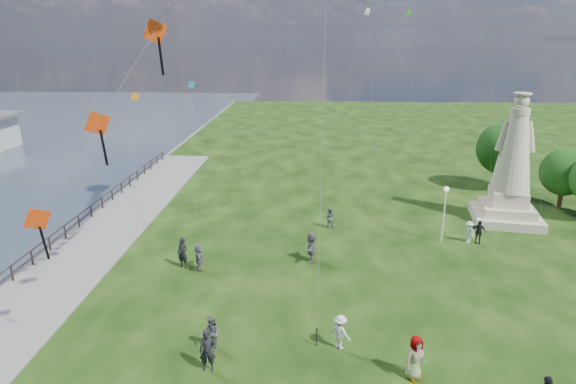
# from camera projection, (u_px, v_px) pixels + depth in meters

# --- Properties ---
(waterfront) EXTENTS (200.00, 200.00, 1.51)m
(waterfront) POSITION_uv_depth(u_px,v_px,m) (42.00, 275.00, 27.65)
(waterfront) COLOR #34404E
(waterfront) RESTS_ON ground
(statue) EXTENTS (5.29, 5.29, 9.39)m
(statue) POSITION_uv_depth(u_px,v_px,m) (511.00, 175.00, 34.67)
(statue) COLOR #B7AC8A
(statue) RESTS_ON ground
(lamppost) EXTENTS (0.36, 0.36, 3.83)m
(lamppost) POSITION_uv_depth(u_px,v_px,m) (445.00, 202.00, 31.25)
(lamppost) COLOR silver
(lamppost) RESTS_ON ground
(tree_row) EXTENTS (8.34, 11.76, 6.01)m
(tree_row) POSITION_uv_depth(u_px,v_px,m) (542.00, 162.00, 39.02)
(tree_row) COLOR #382314
(tree_row) RESTS_ON ground
(person_0) EXTENTS (0.71, 0.50, 1.83)m
(person_0) POSITION_uv_depth(u_px,v_px,m) (208.00, 351.00, 19.36)
(person_0) COLOR black
(person_0) RESTS_ON ground
(person_1) EXTENTS (0.85, 0.90, 1.58)m
(person_1) POSITION_uv_depth(u_px,v_px,m) (212.00, 333.00, 20.71)
(person_1) COLOR #595960
(person_1) RESTS_ON ground
(person_2) EXTENTS (1.14, 1.03, 1.59)m
(person_2) POSITION_uv_depth(u_px,v_px,m) (340.00, 332.00, 20.81)
(person_2) COLOR silver
(person_2) RESTS_ON ground
(person_4) EXTENTS (1.08, 0.96, 1.88)m
(person_4) POSITION_uv_depth(u_px,v_px,m) (415.00, 358.00, 18.91)
(person_4) COLOR #595960
(person_4) RESTS_ON ground
(person_5) EXTENTS (0.97, 1.58, 1.58)m
(person_5) POSITION_uv_depth(u_px,v_px,m) (199.00, 257.00, 27.98)
(person_5) COLOR #595960
(person_5) RESTS_ON ground
(person_6) EXTENTS (0.80, 0.66, 1.89)m
(person_6) POSITION_uv_depth(u_px,v_px,m) (183.00, 253.00, 28.17)
(person_6) COLOR black
(person_6) RESTS_ON ground
(person_7) EXTENTS (0.79, 0.55, 1.49)m
(person_7) POSITION_uv_depth(u_px,v_px,m) (330.00, 218.00, 34.27)
(person_7) COLOR #595960
(person_7) RESTS_ON ground
(person_8) EXTENTS (0.93, 1.09, 1.50)m
(person_8) POSITION_uv_depth(u_px,v_px,m) (469.00, 232.00, 31.71)
(person_8) COLOR silver
(person_8) RESTS_ON ground
(person_9) EXTENTS (1.01, 0.70, 1.58)m
(person_9) POSITION_uv_depth(u_px,v_px,m) (479.00, 232.00, 31.65)
(person_9) COLOR black
(person_9) RESTS_ON ground
(person_11) EXTENTS (0.77, 1.75, 1.87)m
(person_11) POSITION_uv_depth(u_px,v_px,m) (311.00, 247.00, 28.96)
(person_11) COLOR #595960
(person_11) RESTS_ON ground
(red_kite_train) EXTENTS (11.94, 9.35, 20.54)m
(red_kite_train) POSITION_uv_depth(u_px,v_px,m) (150.00, 44.00, 19.16)
(red_kite_train) COLOR black
(red_kite_train) RESTS_ON ground
(small_kites) EXTENTS (29.33, 17.15, 28.34)m
(small_kites) POSITION_uv_depth(u_px,v_px,m) (351.00, 15.00, 36.20)
(small_kites) COLOR teal
(small_kites) RESTS_ON ground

